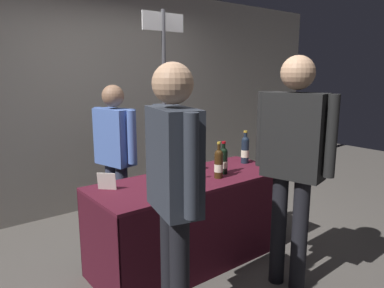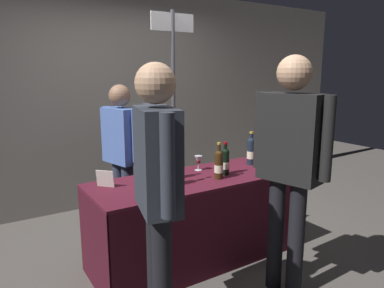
% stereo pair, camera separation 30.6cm
% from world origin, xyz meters
% --- Properties ---
extents(ground_plane, '(12.00, 12.00, 0.00)m').
position_xyz_m(ground_plane, '(0.00, 0.00, 0.00)').
color(ground_plane, '#514C47').
extents(back_partition, '(7.72, 0.12, 2.68)m').
position_xyz_m(back_partition, '(0.00, 1.83, 1.34)').
color(back_partition, '#9E998E').
rests_on(back_partition, ground_plane).
extents(tasting_table, '(1.78, 0.70, 0.77)m').
position_xyz_m(tasting_table, '(0.00, 0.00, 0.53)').
color(tasting_table, '#4C1423').
rests_on(tasting_table, ground_plane).
extents(featured_wine_bottle, '(0.08, 0.08, 0.30)m').
position_xyz_m(featured_wine_bottle, '(0.31, -0.06, 0.89)').
color(featured_wine_bottle, black).
rests_on(featured_wine_bottle, tasting_table).
extents(display_bottle_0, '(0.07, 0.07, 0.32)m').
position_xyz_m(display_bottle_0, '(-0.15, 0.06, 0.90)').
color(display_bottle_0, '#38230F').
rests_on(display_bottle_0, tasting_table).
extents(display_bottle_1, '(0.08, 0.08, 0.33)m').
position_xyz_m(display_bottle_1, '(0.74, 0.08, 0.91)').
color(display_bottle_1, '#192333').
rests_on(display_bottle_1, tasting_table).
extents(display_bottle_2, '(0.07, 0.07, 0.30)m').
position_xyz_m(display_bottle_2, '(-0.35, 0.00, 0.89)').
color(display_bottle_2, black).
rests_on(display_bottle_2, tasting_table).
extents(display_bottle_3, '(0.08, 0.08, 0.32)m').
position_xyz_m(display_bottle_3, '(0.18, -0.14, 0.90)').
color(display_bottle_3, '#38230F').
rests_on(display_bottle_3, tasting_table).
extents(wine_glass_near_vendor, '(0.07, 0.07, 0.14)m').
position_xyz_m(wine_glass_near_vendor, '(0.18, 0.18, 0.86)').
color(wine_glass_near_vendor, silver).
rests_on(wine_glass_near_vendor, tasting_table).
extents(flower_vase, '(0.08, 0.08, 0.39)m').
position_xyz_m(flower_vase, '(-0.21, -0.09, 0.88)').
color(flower_vase, slate).
rests_on(flower_vase, tasting_table).
extents(brochure_stand, '(0.12, 0.12, 0.14)m').
position_xyz_m(brochure_stand, '(-0.72, 0.16, 0.84)').
color(brochure_stand, silver).
rests_on(brochure_stand, tasting_table).
extents(vendor_presenter, '(0.30, 0.55, 1.55)m').
position_xyz_m(vendor_presenter, '(-0.31, 0.82, 0.92)').
color(vendor_presenter, '#2D3347').
rests_on(vendor_presenter, ground_plane).
extents(taster_foreground_right, '(0.31, 0.59, 1.79)m').
position_xyz_m(taster_foreground_right, '(0.34, -0.78, 1.09)').
color(taster_foreground_right, black).
rests_on(taster_foreground_right, ground_plane).
extents(taster_foreground_left, '(0.31, 0.57, 1.73)m').
position_xyz_m(taster_foreground_left, '(-0.68, -0.70, 1.04)').
color(taster_foreground_left, black).
rests_on(taster_foreground_left, ground_plane).
extents(booth_signpost, '(0.51, 0.04, 2.31)m').
position_xyz_m(booth_signpost, '(0.34, 0.92, 1.42)').
color(booth_signpost, '#47474C').
rests_on(booth_signpost, ground_plane).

